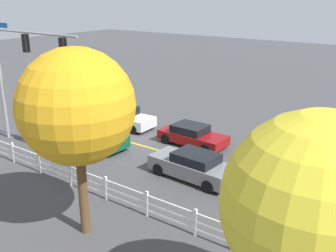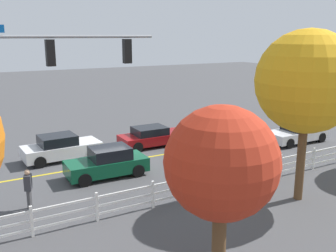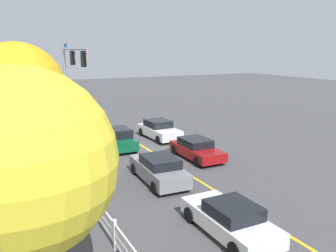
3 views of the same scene
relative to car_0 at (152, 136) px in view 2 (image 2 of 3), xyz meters
The scene contains 12 objects.
ground_plane 4.10m from the car_0, 28.69° to the left, with size 120.00×120.00×0.00m, color #444447.
lane_center_stripe 2.09m from the car_0, 103.01° to the left, with size 28.00×0.16×0.01m, color gold.
signal_assembly 10.96m from the car_0, 36.07° to the left, with size 7.39×0.37×7.23m.
car_0 is the anchor object (origin of this frame).
car_1 5.76m from the car_0, 40.19° to the left, with size 4.01×1.89×1.49m.
car_2 9.48m from the car_0, 155.93° to the left, with size 4.29×1.89×1.29m.
car_3 5.72m from the car_0, ahead, with size 4.34×2.07×1.43m.
car_4 4.66m from the car_0, 123.39° to the left, with size 4.49×2.01×1.40m.
pedestrian 10.24m from the car_0, 33.92° to the left, with size 0.38×0.46×1.69m.
white_rail_fence 8.05m from the car_0, 86.07° to the left, with size 26.10×0.10×1.15m.
tree_0 14.67m from the car_0, 70.05° to the left, with size 3.02×3.02×5.19m.
tree_2 11.35m from the car_0, 99.66° to the left, with size 4.20×4.20×7.16m.
Camera 2 is at (7.20, 19.09, 6.88)m, focal length 41.34 mm.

